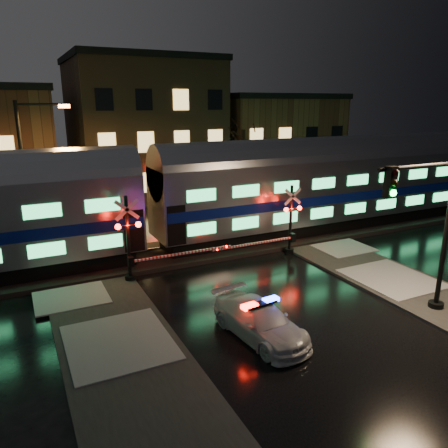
{
  "coord_description": "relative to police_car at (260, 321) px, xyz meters",
  "views": [
    {
      "loc": [
        -9.17,
        -16.78,
        8.21
      ],
      "look_at": [
        0.3,
        2.5,
        2.2
      ],
      "focal_mm": 35.0,
      "sensor_mm": 36.0,
      "label": 1
    }
  ],
  "objects": [
    {
      "name": "train",
      "position": [
        -1.24,
        9.66,
        2.75
      ],
      "size": [
        51.0,
        3.12,
        5.92
      ],
      "color": "black",
      "rests_on": "ballast"
    },
    {
      "name": "building_mid",
      "position": [
        3.78,
        27.16,
        5.11
      ],
      "size": [
        12.0,
        11.0,
        11.5
      ],
      "primitive_type": "cube",
      "color": "brown",
      "rests_on": "ground"
    },
    {
      "name": "sidewalk_left",
      "position": [
        -4.72,
        -1.34,
        -0.58
      ],
      "size": [
        4.0,
        20.0,
        0.12
      ],
      "primitive_type": "cube",
      "color": "#2D2D2D",
      "rests_on": "ground"
    },
    {
      "name": "streetlight",
      "position": [
        -6.5,
        13.66,
        4.15
      ],
      "size": [
        2.78,
        0.29,
        8.31
      ],
      "color": "black",
      "rests_on": "ground"
    },
    {
      "name": "police_car",
      "position": [
        0.0,
        0.0,
        0.0
      ],
      "size": [
        2.26,
        4.53,
        1.42
      ],
      "rotation": [
        0.0,
        0.0,
        0.11
      ],
      "color": "silver",
      "rests_on": "ground"
    },
    {
      "name": "traffic_light",
      "position": [
        6.58,
        -1.35,
        2.79
      ],
      "size": [
        4.17,
        0.73,
        6.45
      ],
      "rotation": [
        0.0,
        0.0,
        0.16
      ],
      "color": "black",
      "rests_on": "ground"
    },
    {
      "name": "building_right",
      "position": [
        16.78,
        26.66,
        3.61
      ],
      "size": [
        12.0,
        10.0,
        8.5
      ],
      "primitive_type": "cube",
      "color": "brown",
      "rests_on": "ground"
    },
    {
      "name": "crossing_signal_left",
      "position": [
        -2.55,
        6.97,
        1.08
      ],
      "size": [
        5.88,
        0.66,
        4.16
      ],
      "color": "black",
      "rests_on": "ground"
    },
    {
      "name": "crossing_signal_right",
      "position": [
        5.75,
        6.96,
        0.97
      ],
      "size": [
        5.49,
        0.64,
        3.89
      ],
      "color": "black",
      "rests_on": "ground"
    },
    {
      "name": "ground",
      "position": [
        1.78,
        4.66,
        -0.64
      ],
      "size": [
        120.0,
        120.0,
        0.0
      ],
      "primitive_type": "plane",
      "color": "black",
      "rests_on": "ground"
    },
    {
      "name": "sidewalk_right",
      "position": [
        8.28,
        -1.34,
        -0.58
      ],
      "size": [
        4.0,
        20.0,
        0.12
      ],
      "primitive_type": "cube",
      "color": "#2D2D2D",
      "rests_on": "ground"
    },
    {
      "name": "ballast",
      "position": [
        1.78,
        9.66,
        -0.52
      ],
      "size": [
        90.0,
        4.2,
        0.24
      ],
      "primitive_type": "cube",
      "color": "black",
      "rests_on": "ground"
    }
  ]
}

